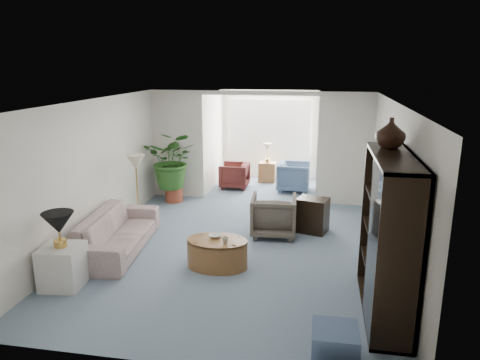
% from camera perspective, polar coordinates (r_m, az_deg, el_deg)
% --- Properties ---
extents(floor, '(6.00, 6.00, 0.00)m').
position_cam_1_polar(floor, '(7.69, -0.80, -9.08)').
color(floor, gray).
rests_on(floor, ground).
extents(sunroom_floor, '(2.60, 2.60, 0.00)m').
position_cam_1_polar(sunroom_floor, '(11.52, 3.08, -0.97)').
color(sunroom_floor, gray).
rests_on(sunroom_floor, ground).
extents(back_pier_left, '(1.20, 0.12, 2.50)m').
position_cam_1_polar(back_pier_left, '(10.59, -7.87, 4.47)').
color(back_pier_left, white).
rests_on(back_pier_left, ground).
extents(back_pier_right, '(1.20, 0.12, 2.50)m').
position_cam_1_polar(back_pier_right, '(10.10, 13.16, 3.73)').
color(back_pier_right, white).
rests_on(back_pier_right, ground).
extents(back_header, '(2.60, 0.12, 0.10)m').
position_cam_1_polar(back_header, '(10.02, 2.47, 10.94)').
color(back_header, white).
rests_on(back_header, back_pier_left).
extents(window_pane, '(2.20, 0.02, 1.50)m').
position_cam_1_polar(window_pane, '(12.28, 3.80, 6.67)').
color(window_pane, white).
extents(window_blinds, '(2.20, 0.02, 1.50)m').
position_cam_1_polar(window_blinds, '(12.26, 3.79, 6.66)').
color(window_blinds, white).
extents(framed_picture, '(0.04, 0.50, 0.40)m').
position_cam_1_polar(framed_picture, '(7.04, 19.06, 2.42)').
color(framed_picture, '#B2A28E').
extents(sofa, '(1.07, 2.29, 0.65)m').
position_cam_1_polar(sofa, '(7.94, -15.25, -6.33)').
color(sofa, '#BEB1A1').
rests_on(sofa, ground).
extents(end_table, '(0.60, 0.60, 0.60)m').
position_cam_1_polar(end_table, '(6.95, -21.52, -10.14)').
color(end_table, silver).
rests_on(end_table, ground).
extents(table_lamp, '(0.44, 0.44, 0.30)m').
position_cam_1_polar(table_lamp, '(6.71, -22.04, -5.07)').
color(table_lamp, black).
rests_on(table_lamp, end_table).
extents(floor_lamp, '(0.36, 0.36, 0.28)m').
position_cam_1_polar(floor_lamp, '(8.85, -13.09, 2.23)').
color(floor_lamp, '#F1E7C0').
rests_on(floor_lamp, ground).
extents(coffee_table, '(1.21, 1.21, 0.45)m').
position_cam_1_polar(coffee_table, '(7.08, -2.90, -9.26)').
color(coffee_table, '#945B36').
rests_on(coffee_table, ground).
extents(coffee_bowl, '(0.26, 0.26, 0.05)m').
position_cam_1_polar(coffee_bowl, '(7.09, -3.14, -7.06)').
color(coffee_bowl, white).
rests_on(coffee_bowl, coffee_table).
extents(coffee_cup, '(0.12, 0.12, 0.09)m').
position_cam_1_polar(coffee_cup, '(6.86, -1.88, -7.62)').
color(coffee_cup, '#BCB8A5').
rests_on(coffee_cup, coffee_table).
extents(wingback_chair, '(0.85, 0.87, 0.75)m').
position_cam_1_polar(wingback_chair, '(8.31, 4.30, -4.50)').
color(wingback_chair, '#61594D').
rests_on(wingback_chair, ground).
extents(side_table_dark, '(0.64, 0.57, 0.65)m').
position_cam_1_polar(side_table_dark, '(8.57, 9.17, -4.40)').
color(side_table_dark, black).
rests_on(side_table_dark, ground).
extents(entertainment_cabinet, '(0.49, 1.83, 2.04)m').
position_cam_1_polar(entertainment_cabinet, '(5.86, 18.27, -6.86)').
color(entertainment_cabinet, black).
rests_on(entertainment_cabinet, ground).
extents(cabinet_urn, '(0.37, 0.37, 0.39)m').
position_cam_1_polar(cabinet_urn, '(6.04, 18.56, 5.68)').
color(cabinet_urn, black).
rests_on(cabinet_urn, entertainment_cabinet).
extents(ottoman, '(0.49, 0.49, 0.39)m').
position_cam_1_polar(ottoman, '(5.17, 11.92, -19.78)').
color(ottoman, slate).
rests_on(ottoman, ground).
extents(plant_pot, '(0.40, 0.40, 0.32)m').
position_cam_1_polar(plant_pot, '(10.45, -8.35, -1.83)').
color(plant_pot, '#9E432E').
rests_on(plant_pot, ground).
extents(house_plant, '(1.18, 1.02, 1.31)m').
position_cam_1_polar(house_plant, '(10.25, -8.51, 2.55)').
color(house_plant, '#2C6021').
rests_on(house_plant, plant_pot).
extents(sunroom_chair_blue, '(0.79, 0.77, 0.71)m').
position_cam_1_polar(sunroom_chair_blue, '(11.23, 6.81, 0.42)').
color(sunroom_chair_blue, slate).
rests_on(sunroom_chair_blue, ground).
extents(sunroom_chair_maroon, '(0.71, 0.69, 0.64)m').
position_cam_1_polar(sunroom_chair_maroon, '(11.42, -0.73, 0.57)').
color(sunroom_chair_maroon, '#5B241F').
rests_on(sunroom_chair_maroon, ground).
extents(sunroom_table, '(0.44, 0.34, 0.53)m').
position_cam_1_polar(sunroom_table, '(12.04, 3.46, 1.02)').
color(sunroom_table, '#945B36').
rests_on(sunroom_table, ground).
extents(shelf_clutter, '(0.30, 0.51, 1.06)m').
position_cam_1_polar(shelf_clutter, '(5.51, 18.28, -7.45)').
color(shelf_clutter, '#342D28').
rests_on(shelf_clutter, entertainment_cabinet).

